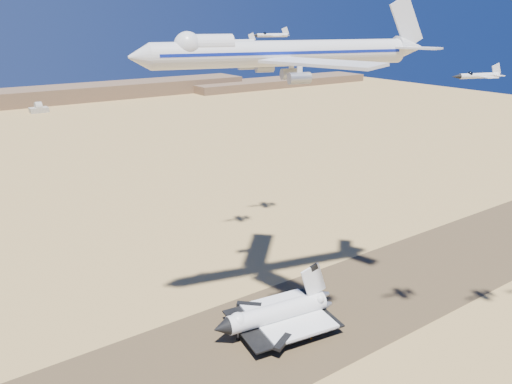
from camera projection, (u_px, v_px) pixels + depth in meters
ground at (252, 344)px, 157.60m from camera, size 1200.00×1200.00×0.00m
runway at (252, 344)px, 157.59m from camera, size 600.00×50.00×0.06m
ridgeline at (51, 98)px, 599.87m from camera, size 960.00×90.00×18.00m
shuttle at (276, 315)px, 163.08m from camera, size 42.55×29.92×20.91m
carrier_747 at (276, 53)px, 140.95m from camera, size 90.35×67.81×22.52m
crew_a at (308, 330)px, 163.16m from camera, size 0.55×0.69×1.66m
crew_b at (306, 331)px, 162.39m from camera, size 0.77×0.98×1.77m
crew_c at (311, 338)px, 158.86m from camera, size 1.03×1.20×1.83m
chase_jet_a at (478, 75)px, 124.88m from camera, size 14.31×8.34×3.65m
chase_jet_d at (238, 41)px, 190.68m from camera, size 15.34×8.74×3.87m
chase_jet_e at (271, 35)px, 208.65m from camera, size 16.21×9.55×4.16m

